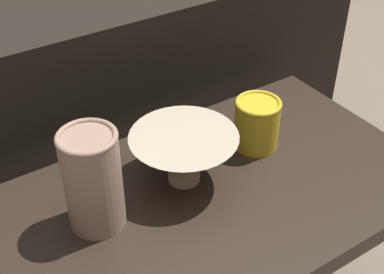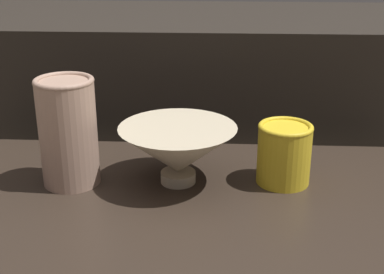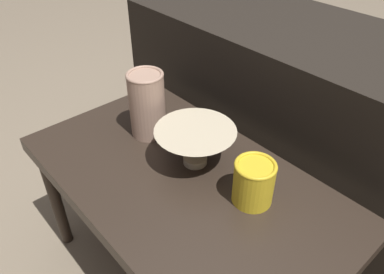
# 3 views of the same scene
# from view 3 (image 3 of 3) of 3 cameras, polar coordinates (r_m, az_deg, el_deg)

# --- Properties ---
(table) EXTENTS (0.84, 0.48, 0.43)m
(table) POSITION_cam_3_polar(r_m,az_deg,el_deg) (0.95, -1.42, -8.04)
(table) COLOR #2D231C
(table) RESTS_ON ground_plane
(couch_backdrop) EXTENTS (1.37, 0.50, 0.65)m
(couch_backdrop) POSITION_cam_3_polar(r_m,az_deg,el_deg) (1.34, 17.40, 1.66)
(couch_backdrop) COLOR black
(couch_backdrop) RESTS_ON ground_plane
(bowl) EXTENTS (0.20, 0.20, 0.10)m
(bowl) POSITION_cam_3_polar(r_m,az_deg,el_deg) (0.92, 0.50, -1.10)
(bowl) COLOR #C1B293
(bowl) RESTS_ON table
(vase_textured_left) EXTENTS (0.10, 0.10, 0.19)m
(vase_textured_left) POSITION_cam_3_polar(r_m,az_deg,el_deg) (1.02, -6.87, 5.07)
(vase_textured_left) COLOR tan
(vase_textured_left) RESTS_ON table
(vase_colorful_right) EXTENTS (0.09, 0.09, 0.11)m
(vase_colorful_right) POSITION_cam_3_polar(r_m,az_deg,el_deg) (0.84, 9.38, -6.72)
(vase_colorful_right) COLOR gold
(vase_colorful_right) RESTS_ON table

